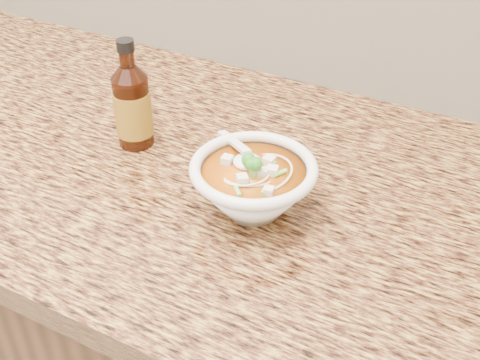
% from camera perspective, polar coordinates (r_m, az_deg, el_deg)
% --- Properties ---
extents(cabinet, '(4.00, 0.65, 0.86)m').
position_cam_1_polar(cabinet, '(1.34, -11.09, -12.22)').
color(cabinet, '#301E0E').
rests_on(cabinet, ground).
extents(counter_slab, '(4.00, 0.68, 0.04)m').
position_cam_1_polar(counter_slab, '(1.05, -13.91, 4.29)').
color(counter_slab, '#A9883E').
rests_on(counter_slab, cabinet).
extents(soup_bowl, '(0.17, 0.17, 0.09)m').
position_cam_1_polar(soup_bowl, '(0.80, 1.27, -0.63)').
color(soup_bowl, white).
rests_on(soup_bowl, counter_slab).
extents(hot_sauce_bottle, '(0.06, 0.06, 0.17)m').
position_cam_1_polar(hot_sauce_bottle, '(0.94, -10.15, 6.86)').
color(hot_sauce_bottle, '#371407').
rests_on(hot_sauce_bottle, counter_slab).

